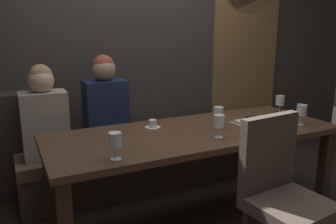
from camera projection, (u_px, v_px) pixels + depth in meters
name	position (u px, v px, depth m)	size (l,w,h in m)	color
ground	(193.00, 218.00, 2.75)	(9.00, 9.00, 0.00)	black
back_wall_tiled	(135.00, 27.00, 3.46)	(6.00, 0.12, 3.00)	#383330
arched_door	(246.00, 39.00, 4.01)	(0.90, 0.05, 2.55)	olive
dining_table	(194.00, 142.00, 2.60)	(2.20, 0.84, 0.74)	#412B1C
banquette_bench	(157.00, 162.00, 3.31)	(2.50, 0.44, 0.45)	#4A3C2E
chair_near_side	(280.00, 186.00, 2.07)	(0.48, 0.48, 0.98)	#4C3321
diner_redhead	(44.00, 115.00, 2.76)	(0.36, 0.24, 0.77)	#9E9384
diner_bearded	(105.00, 105.00, 2.99)	(0.36, 0.24, 0.82)	#192342
wine_glass_center_back	(302.00, 111.00, 2.71)	(0.08, 0.08, 0.16)	silver
wine_glass_end_left	(280.00, 101.00, 3.06)	(0.08, 0.08, 0.16)	silver
wine_glass_end_right	(219.00, 121.00, 2.39)	(0.08, 0.08, 0.16)	silver
wine_glass_near_left	(218.00, 113.00, 2.62)	(0.08, 0.08, 0.16)	silver
wine_glass_far_right	(115.00, 141.00, 1.99)	(0.08, 0.08, 0.16)	silver
espresso_cup	(153.00, 125.00, 2.64)	(0.12, 0.12, 0.06)	white
dessert_plate	(251.00, 121.00, 2.80)	(0.19, 0.19, 0.05)	white
fork_on_table	(237.00, 124.00, 2.74)	(0.02, 0.17, 0.01)	silver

